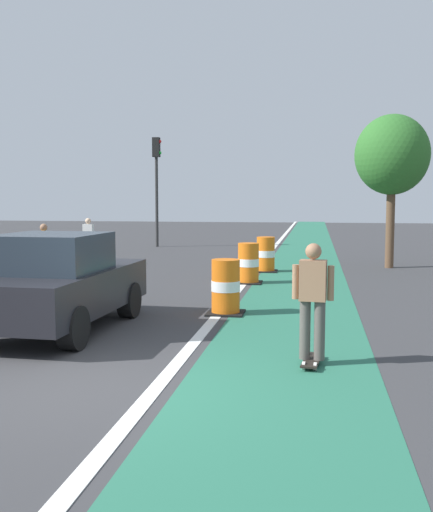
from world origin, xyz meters
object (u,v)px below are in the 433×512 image
at_px(skateboarder_on_lane, 313,300).
at_px(pedestrian_crossing, 88,240).
at_px(traffic_light_corner, 157,172).
at_px(traffic_barrel_mid, 248,264).
at_px(traffic_barrel_front, 226,287).
at_px(street_tree_sidewalk, 392,156).
at_px(parked_sedan_nearest, 58,283).
at_px(pedestrian_waiting, 44,251).
at_px(traffic_barrel_back, 266,255).

relative_size(skateboarder_on_lane, pedestrian_crossing, 1.05).
bearing_deg(traffic_light_corner, traffic_barrel_mid, -63.95).
xyz_separation_m(traffic_barrel_front, street_tree_sidewalk, (4.17, 8.73, 3.14)).
distance_m(pedestrian_crossing, street_tree_sidewalk, 10.55).
xyz_separation_m(skateboarder_on_lane, street_tree_sidewalk, (2.45, 12.16, 2.76)).
distance_m(traffic_barrel_front, street_tree_sidewalk, 10.17).
xyz_separation_m(parked_sedan_nearest, traffic_barrel_mid, (2.61, 6.32, -0.30)).
xyz_separation_m(traffic_light_corner, pedestrian_crossing, (-0.34, -7.84, -2.64)).
relative_size(traffic_light_corner, pedestrian_crossing, 3.17).
height_order(parked_sedan_nearest, pedestrian_waiting, parked_sedan_nearest).
xyz_separation_m(skateboarder_on_lane, traffic_barrel_back, (-1.50, 10.42, -0.38)).
bearing_deg(traffic_light_corner, parked_sedan_nearest, -80.46).
xyz_separation_m(traffic_barrel_back, traffic_light_corner, (-5.85, 8.83, 2.97)).
bearing_deg(pedestrian_crossing, pedestrian_waiting, -83.64).
bearing_deg(pedestrian_crossing, traffic_light_corner, 87.49).
bearing_deg(street_tree_sidewalk, traffic_barrel_front, -115.52).
distance_m(skateboarder_on_lane, parked_sedan_nearest, 4.60).
distance_m(traffic_barrel_mid, street_tree_sidewalk, 6.82).
bearing_deg(street_tree_sidewalk, skateboarder_on_lane, -101.39).
distance_m(pedestrian_waiting, street_tree_sidewalk, 11.32).
relative_size(traffic_barrel_mid, traffic_light_corner, 0.21).
bearing_deg(pedestrian_waiting, pedestrian_crossing, 96.36).
bearing_deg(parked_sedan_nearest, traffic_barrel_mid, 67.55).
bearing_deg(street_tree_sidewalk, pedestrian_waiting, -151.54).
relative_size(traffic_barrel_front, traffic_barrel_mid, 1.00).
xyz_separation_m(traffic_barrel_front, pedestrian_waiting, (-5.48, 3.50, 0.33)).
bearing_deg(street_tree_sidewalk, traffic_light_corner, 144.09).
xyz_separation_m(traffic_barrel_back, street_tree_sidewalk, (3.94, 1.74, 3.14)).
xyz_separation_m(parked_sedan_nearest, traffic_barrel_front, (2.64, 1.96, -0.30)).
distance_m(pedestrian_crossing, pedestrian_waiting, 4.51).
height_order(traffic_barrel_back, traffic_light_corner, traffic_light_corner).
bearing_deg(traffic_barrel_front, street_tree_sidewalk, 64.48).
height_order(parked_sedan_nearest, street_tree_sidewalk, street_tree_sidewalk).
height_order(traffic_barrel_back, pedestrian_waiting, pedestrian_waiting).
bearing_deg(pedestrian_waiting, traffic_barrel_back, 31.50).
relative_size(skateboarder_on_lane, traffic_barrel_back, 1.55).
xyz_separation_m(skateboarder_on_lane, parked_sedan_nearest, (-4.36, 1.47, -0.08)).
relative_size(traffic_barrel_mid, pedestrian_crossing, 0.68).
relative_size(traffic_barrel_back, pedestrian_crossing, 0.68).
bearing_deg(traffic_barrel_mid, traffic_barrel_back, 84.52).
bearing_deg(skateboarder_on_lane, traffic_barrel_front, 116.61).
xyz_separation_m(traffic_barrel_mid, pedestrian_crossing, (-5.94, 3.62, 0.33)).
bearing_deg(traffic_barrel_front, traffic_light_corner, 109.59).
height_order(skateboarder_on_lane, pedestrian_crossing, skateboarder_on_lane).
distance_m(skateboarder_on_lane, street_tree_sidewalk, 12.70).
height_order(traffic_barrel_mid, pedestrian_crossing, pedestrian_crossing).
height_order(skateboarder_on_lane, street_tree_sidewalk, street_tree_sidewalk).
height_order(traffic_barrel_front, pedestrian_waiting, pedestrian_waiting).
xyz_separation_m(pedestrian_crossing, pedestrian_waiting, (0.50, -4.48, 0.00)).
bearing_deg(traffic_light_corner, skateboarder_on_lane, -69.11).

